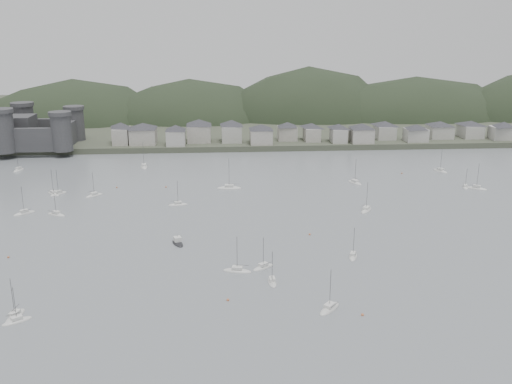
{
  "coord_description": "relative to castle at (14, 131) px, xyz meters",
  "views": [
    {
      "loc": [
        -13.61,
        -118.2,
        63.21
      ],
      "look_at": [
        0.0,
        75.0,
        6.0
      ],
      "focal_mm": 39.13,
      "sensor_mm": 36.0,
      "label": 1
    }
  ],
  "objects": [
    {
      "name": "moored_fleet",
      "position": [
        102.96,
        -105.31,
        -10.79
      ],
      "size": [
        223.25,
        151.41,
        13.74
      ],
      "color": "silver",
      "rests_on": "ground"
    },
    {
      "name": "forested_ridge",
      "position": [
        124.83,
        89.6,
        -22.25
      ],
      "size": [
        851.55,
        103.94,
        102.57
      ],
      "color": "black",
      "rests_on": "ground"
    },
    {
      "name": "ground",
      "position": [
        120.0,
        -179.8,
        -10.96
      ],
      "size": [
        900.0,
        900.0,
        0.0
      ],
      "primitive_type": "plane",
      "color": "slate",
      "rests_on": "ground"
    },
    {
      "name": "far_shore_land",
      "position": [
        120.0,
        115.2,
        -9.46
      ],
      "size": [
        900.0,
        250.0,
        3.0
      ],
      "primitive_type": "cube",
      "color": "#383D2D",
      "rests_on": "ground"
    },
    {
      "name": "waterfront_town",
      "position": [
        170.59,
        3.54,
        -2.3
      ],
      "size": [
        451.48,
        28.46,
        12.92
      ],
      "color": "gray",
      "rests_on": "far_shore_land"
    },
    {
      "name": "motor_launch_far",
      "position": [
        93.68,
        -138.32,
        -10.67
      ],
      "size": [
        4.99,
        7.67,
        3.74
      ],
      "rotation": [
        0.0,
        0.0,
        3.5
      ],
      "color": "black",
      "rests_on": "ground"
    },
    {
      "name": "castle",
      "position": [
        0.0,
        0.0,
        0.0
      ],
      "size": [
        66.0,
        43.0,
        20.0
      ],
      "color": "#353538",
      "rests_on": "far_shore_land"
    },
    {
      "name": "mooring_buoys",
      "position": [
        122.75,
        -122.64,
        -10.81
      ],
      "size": [
        169.98,
        126.53,
        0.7
      ],
      "color": "#BC663E",
      "rests_on": "ground"
    }
  ]
}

